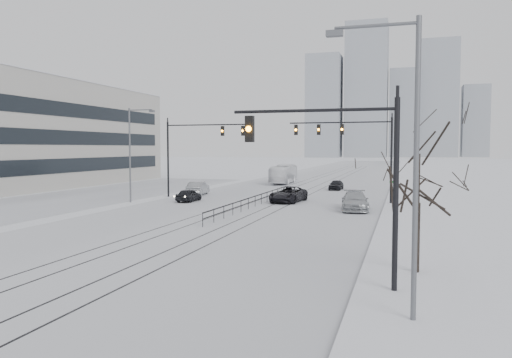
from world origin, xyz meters
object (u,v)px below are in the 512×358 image
Objects in this scene: bare_tree at (418,166)px; sedan_sb_outer at (198,188)px; sedan_nb_far at (336,185)px; sedan_sb_inner at (189,195)px; sedan_nb_front at (288,195)px; traffic_mast_near at (350,167)px; sedan_nb_right at (355,201)px; box_truck at (284,174)px.

bare_tree is 1.35× the size of sedan_sb_outer.
sedan_sb_inner is at bearing -121.64° from sedan_nb_far.
sedan_nb_front is 1.46× the size of sedan_nb_far.
traffic_mast_near is 1.31× the size of sedan_nb_right.
traffic_mast_near is 24.19m from sedan_nb_right.
sedan_nb_front is at bearing 113.78° from bare_tree.
sedan_sb_outer is 0.46× the size of box_truck.
box_truck is (-12.99, 28.77, 0.57)m from sedan_nb_right.
bare_tree is at bearing -59.30° from sedan_nb_front.
sedan_nb_front is 24.96m from box_truck.
sedan_nb_front is 0.55× the size of box_truck.
sedan_sb_outer is at bearing 147.19° from sedan_nb_right.
bare_tree reaches higher than sedan_nb_far.
sedan_nb_front is (11.15, -4.12, 0.00)m from sedan_sb_outer.
box_truck is at bearing 105.95° from traffic_mast_near.
traffic_mast_near is 32.06m from sedan_sb_inner.
box_truck is at bearing 107.48° from sedan_nb_right.
sedan_nb_right is at bearing 112.86° from box_truck.
box_truck is (-8.80, 8.85, 0.73)m from sedan_nb_far.
traffic_mast_near reaches higher than sedan_nb_front.
sedan_nb_far is 0.38× the size of box_truck.
sedan_nb_right is at bearing -75.62° from sedan_nb_far.
traffic_mast_near is at bearing 124.39° from sedan_sb_inner.
bare_tree is at bearing 119.03° from sedan_sb_outer.
box_truck is at bearing -97.17° from sedan_sb_inner.
box_truck reaches higher than sedan_nb_right.
sedan_nb_right is 20.35m from sedan_nb_far.
traffic_mast_near is 1.92× the size of sedan_nb_far.
sedan_sb_outer reaches higher than sedan_nb_far.
sedan_sb_inner is at bearing 131.65° from bare_tree.
box_truck is (-15.03, 52.57, -3.21)m from traffic_mast_near.
sedan_nb_far is (2.56, 15.30, -0.12)m from sedan_nb_front.
sedan_sb_inner is 0.82× the size of sedan_sb_outer.
sedan_sb_inner is 16.29m from sedan_nb_right.
sedan_nb_right is at bearing 171.38° from sedan_sb_inner.
bare_tree is 52.64m from box_truck.
sedan_nb_far is at bearing 87.41° from sedan_nb_front.
sedan_nb_right is (16.12, -2.32, 0.15)m from sedan_sb_inner.
sedan_sb_inner is 26.64m from box_truck.
sedan_sb_inner is at bearing 124.80° from traffic_mast_near.
sedan_sb_inner is 1.01× the size of sedan_nb_far.
traffic_mast_near is 0.72× the size of box_truck.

